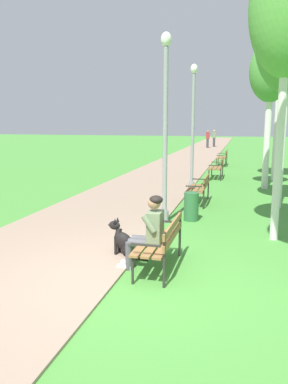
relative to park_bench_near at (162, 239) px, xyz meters
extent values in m
plane|color=#478E38|center=(-0.28, -0.65, -0.51)|extent=(120.00, 120.00, 0.00)
cube|color=gray|center=(-2.29, 23.35, -0.49)|extent=(3.48, 60.00, 0.04)
cube|color=olive|center=(-0.27, 0.00, -0.06)|extent=(0.14, 1.50, 0.04)
cube|color=olive|center=(-0.10, 0.00, -0.06)|extent=(0.14, 1.50, 0.04)
cube|color=olive|center=(0.08, 0.00, -0.06)|extent=(0.14, 1.50, 0.04)
cube|color=olive|center=(0.18, 0.00, 0.08)|extent=(0.04, 1.50, 0.11)
cube|color=olive|center=(0.18, 0.00, 0.26)|extent=(0.04, 1.50, 0.11)
cylinder|color=#2D2B28|center=(-0.30, 0.69, -0.29)|extent=(0.04, 0.04, 0.45)
cylinder|color=#2D2B28|center=(0.18, 0.69, -0.09)|extent=(0.04, 0.04, 0.85)
cube|color=#2D2B28|center=(-0.10, 0.69, 0.12)|extent=(0.45, 0.04, 0.03)
cylinder|color=#2D2B28|center=(-0.30, -0.69, -0.29)|extent=(0.04, 0.04, 0.45)
cylinder|color=#2D2B28|center=(0.18, -0.69, -0.09)|extent=(0.04, 0.04, 0.85)
cube|color=#2D2B28|center=(-0.10, -0.69, 0.12)|extent=(0.45, 0.04, 0.03)
cube|color=olive|center=(-0.26, 5.29, -0.06)|extent=(0.14, 1.50, 0.04)
cube|color=olive|center=(-0.08, 5.29, -0.06)|extent=(0.14, 1.50, 0.04)
cube|color=olive|center=(0.09, 5.29, -0.06)|extent=(0.14, 1.50, 0.04)
cube|color=olive|center=(0.20, 5.29, 0.08)|extent=(0.04, 1.50, 0.11)
cube|color=olive|center=(0.20, 5.29, 0.26)|extent=(0.04, 1.50, 0.11)
cylinder|color=#2D2B28|center=(-0.28, 5.98, -0.29)|extent=(0.04, 0.04, 0.45)
cylinder|color=#2D2B28|center=(0.20, 5.98, -0.09)|extent=(0.04, 0.04, 0.85)
cube|color=#2D2B28|center=(-0.08, 5.98, 0.12)|extent=(0.45, 0.04, 0.03)
cylinder|color=#2D2B28|center=(-0.28, 4.60, -0.29)|extent=(0.04, 0.04, 0.45)
cylinder|color=#2D2B28|center=(0.20, 4.60, -0.09)|extent=(0.04, 0.04, 0.85)
cube|color=#2D2B28|center=(-0.08, 4.60, 0.12)|extent=(0.45, 0.04, 0.03)
cube|color=olive|center=(-0.11, 10.63, -0.06)|extent=(0.14, 1.50, 0.04)
cube|color=olive|center=(0.06, 10.63, -0.06)|extent=(0.14, 1.50, 0.04)
cube|color=olive|center=(0.24, 10.63, -0.06)|extent=(0.14, 1.50, 0.04)
cube|color=olive|center=(0.34, 10.63, 0.08)|extent=(0.04, 1.50, 0.11)
cube|color=olive|center=(0.34, 10.63, 0.26)|extent=(0.04, 1.50, 0.11)
cylinder|color=#2D2B28|center=(-0.14, 11.32, -0.29)|extent=(0.04, 0.04, 0.45)
cylinder|color=#2D2B28|center=(0.34, 11.32, -0.09)|extent=(0.04, 0.04, 0.85)
cube|color=#2D2B28|center=(0.06, 11.32, 0.12)|extent=(0.45, 0.04, 0.03)
cylinder|color=#2D2B28|center=(-0.14, 9.94, -0.29)|extent=(0.04, 0.04, 0.45)
cylinder|color=#2D2B28|center=(0.34, 9.94, -0.09)|extent=(0.04, 0.04, 0.85)
cube|color=#2D2B28|center=(0.06, 9.94, 0.12)|extent=(0.45, 0.04, 0.03)
cube|color=olive|center=(-0.16, 15.55, -0.06)|extent=(0.14, 1.50, 0.04)
cube|color=olive|center=(0.01, 15.55, -0.06)|extent=(0.14, 1.50, 0.04)
cube|color=olive|center=(0.19, 15.55, -0.06)|extent=(0.14, 1.50, 0.04)
cube|color=olive|center=(0.29, 15.55, 0.08)|extent=(0.04, 1.50, 0.11)
cube|color=olive|center=(0.29, 15.55, 0.26)|extent=(0.04, 1.50, 0.11)
cylinder|color=#2D2B28|center=(-0.19, 16.24, -0.29)|extent=(0.04, 0.04, 0.45)
cylinder|color=#2D2B28|center=(0.29, 16.24, -0.09)|extent=(0.04, 0.04, 0.85)
cube|color=#2D2B28|center=(0.01, 16.24, 0.12)|extent=(0.45, 0.04, 0.03)
cylinder|color=#2D2B28|center=(-0.19, 14.86, -0.29)|extent=(0.04, 0.04, 0.45)
cylinder|color=#2D2B28|center=(0.29, 14.86, -0.09)|extent=(0.04, 0.04, 0.85)
cube|color=#2D2B28|center=(0.01, 14.86, 0.12)|extent=(0.45, 0.04, 0.03)
cylinder|color=#4C4C51|center=(-0.31, 0.03, -0.04)|extent=(0.42, 0.14, 0.14)
cylinder|color=#4C4C51|center=(-0.52, 0.03, -0.28)|extent=(0.11, 0.11, 0.47)
cube|color=silver|center=(-0.60, 0.03, -0.48)|extent=(0.24, 0.09, 0.07)
cylinder|color=#4C4C51|center=(-0.31, -0.17, -0.04)|extent=(0.42, 0.14, 0.14)
cylinder|color=#4C4C51|center=(-0.52, -0.17, -0.28)|extent=(0.11, 0.11, 0.47)
cube|color=silver|center=(-0.60, -0.17, -0.48)|extent=(0.24, 0.09, 0.07)
cube|color=#6B7F5B|center=(-0.10, -0.07, 0.22)|extent=(0.22, 0.36, 0.52)
cylinder|color=#6B7F5B|center=(-0.16, 0.13, 0.32)|extent=(0.25, 0.09, 0.30)
cylinder|color=#6B7F5B|center=(-0.16, -0.27, 0.32)|extent=(0.25, 0.09, 0.30)
sphere|color=#A37556|center=(-0.12, -0.07, 0.62)|extent=(0.21, 0.21, 0.21)
ellipsoid|color=black|center=(-0.09, -0.07, 0.67)|extent=(0.22, 0.23, 0.14)
ellipsoid|color=black|center=(-0.64, 0.37, -0.35)|extent=(0.41, 0.35, 0.32)
ellipsoid|color=black|center=(-0.79, 0.40, -0.23)|extent=(0.54, 0.33, 0.48)
ellipsoid|color=black|center=(-0.74, 0.39, -0.19)|extent=(0.39, 0.26, 0.27)
cylinder|color=black|center=(-0.90, 0.49, -0.32)|extent=(0.06, 0.06, 0.38)
cylinder|color=black|center=(-0.93, 0.37, -0.32)|extent=(0.06, 0.06, 0.38)
cylinder|color=black|center=(-0.90, 0.43, -0.08)|extent=(0.14, 0.19, 0.19)
ellipsoid|color=black|center=(-0.97, 0.45, 0.05)|extent=(0.25, 0.19, 0.16)
cone|color=black|center=(-1.07, 0.47, 0.04)|extent=(0.12, 0.11, 0.09)
cone|color=black|center=(-0.92, 0.48, 0.15)|extent=(0.06, 0.06, 0.09)
cone|color=black|center=(-0.94, 0.39, 0.15)|extent=(0.06, 0.06, 0.09)
cylinder|color=black|center=(-0.45, 0.32, -0.49)|extent=(0.28, 0.11, 0.04)
cylinder|color=gray|center=(-0.56, 2.92, -0.36)|extent=(0.20, 0.20, 0.30)
cylinder|color=gray|center=(-0.56, 2.92, 1.53)|extent=(0.11, 0.11, 4.09)
ellipsoid|color=silver|center=(-0.56, 2.92, 3.70)|extent=(0.24, 0.24, 0.32)
cylinder|color=gray|center=(-0.52, 7.43, -0.36)|extent=(0.20, 0.20, 0.30)
cylinder|color=gray|center=(-0.52, 7.43, 1.50)|extent=(0.11, 0.11, 4.03)
ellipsoid|color=silver|center=(-0.52, 7.43, 3.64)|extent=(0.24, 0.24, 0.32)
cylinder|color=silver|center=(1.90, 2.16, 1.35)|extent=(0.16, 0.16, 3.73)
ellipsoid|color=#569E42|center=(1.90, 2.16, 3.99)|extent=(1.44, 1.32, 2.57)
cylinder|color=silver|center=(2.23, 5.35, 1.38)|extent=(0.18, 0.18, 3.78)
cylinder|color=silver|center=(2.00, 8.50, 1.24)|extent=(0.23, 0.23, 3.50)
ellipsoid|color=#4C933D|center=(2.00, 8.50, 3.62)|extent=(1.47, 1.28, 2.14)
cylinder|color=silver|center=(2.47, 10.56, 1.76)|extent=(0.24, 0.24, 4.54)
ellipsoid|color=#4C933D|center=(2.47, 10.56, 4.94)|extent=(2.07, 2.13, 3.03)
cylinder|color=#2D6638|center=(0.04, 3.27, -0.16)|extent=(0.36, 0.36, 0.70)
cylinder|color=#383842|center=(-2.07, 29.62, -0.07)|extent=(0.22, 0.22, 0.88)
cube|color=maroon|center=(-2.07, 29.62, 0.65)|extent=(0.32, 0.20, 0.56)
sphere|color=#A37556|center=(-2.07, 29.62, 1.04)|extent=(0.20, 0.20, 0.20)
cylinder|color=#383842|center=(-1.61, 31.20, -0.07)|extent=(0.22, 0.22, 0.88)
cube|color=#6B7F5B|center=(-1.61, 31.20, 0.65)|extent=(0.32, 0.20, 0.56)
sphere|color=tan|center=(-1.61, 31.20, 1.04)|extent=(0.20, 0.20, 0.20)
camera|label=1|loc=(1.23, -5.82, 1.89)|focal=35.47mm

